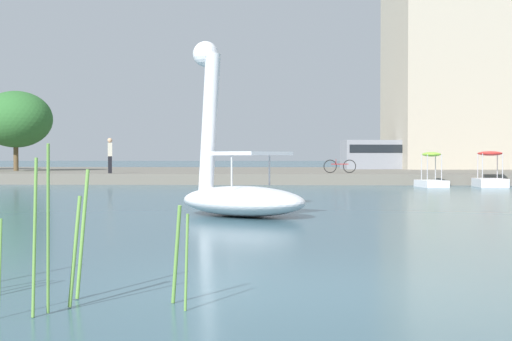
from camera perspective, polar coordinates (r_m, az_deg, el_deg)
ground_plane at (r=7.60m, az=1.49°, el=-9.20°), size 443.58×443.58×0.00m
shore_bank_far at (r=45.80m, az=2.36°, el=-0.27°), size 142.12×22.64×0.53m
swan_boat at (r=16.67m, az=-1.43°, el=-1.18°), size 3.80×3.60×4.11m
pedal_boat_lime at (r=33.18m, az=13.60°, el=-0.52°), size 1.27×1.97×1.56m
pedal_boat_red at (r=34.14m, az=17.89°, el=-0.43°), size 1.27×1.96×1.60m
tree_broadleaf_behind_dock at (r=44.68m, az=-18.34°, el=3.83°), size 6.16×6.03×4.66m
person_on_path at (r=36.68m, az=-11.39°, el=1.27°), size 0.26×0.27×1.75m
bicycle_parked at (r=37.10m, az=6.60°, el=0.34°), size 1.66×0.23×0.69m
parked_van at (r=49.07m, az=9.46°, el=1.33°), size 4.80×2.61×1.92m
apartment_block at (r=53.93m, az=18.53°, el=7.64°), size 15.46×9.97×14.05m
reed_clump_foreground at (r=6.98m, az=-18.47°, el=-5.15°), size 2.66×1.33×1.47m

